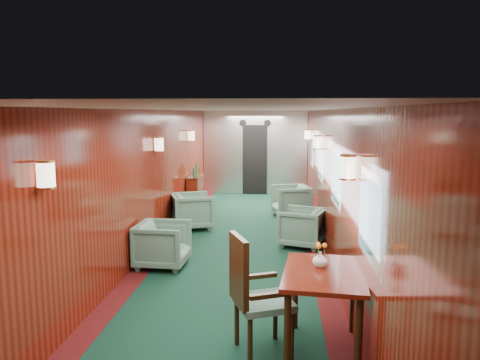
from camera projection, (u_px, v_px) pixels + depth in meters
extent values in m
plane|color=#0E3222|center=(236.00, 255.00, 7.81)|extent=(12.00, 12.00, 0.00)
cube|color=silver|center=(236.00, 113.00, 7.47)|extent=(3.00, 12.00, 0.10)
cube|color=silver|center=(236.00, 112.00, 7.47)|extent=(1.20, 12.00, 0.06)
cube|color=maroon|center=(255.00, 152.00, 13.55)|extent=(3.00, 0.10, 2.40)
cube|color=maroon|center=(146.00, 182.00, 7.76)|extent=(0.10, 12.00, 2.40)
cube|color=maroon|center=(329.00, 185.00, 7.51)|extent=(0.10, 12.00, 2.40)
cube|color=#410D0E|center=(157.00, 252.00, 7.92)|extent=(0.30, 12.00, 0.01)
cube|color=#410D0E|center=(318.00, 256.00, 7.69)|extent=(0.30, 12.00, 0.01)
cube|color=silver|center=(255.00, 153.00, 13.47)|extent=(2.98, 0.12, 2.38)
cube|color=black|center=(255.00, 160.00, 13.42)|extent=(0.70, 0.06, 2.00)
cylinder|color=black|center=(243.00, 123.00, 13.31)|extent=(0.20, 0.04, 0.20)
cylinder|color=black|center=(267.00, 123.00, 13.25)|extent=(0.20, 0.04, 0.20)
cube|color=silver|center=(371.00, 218.00, 4.02)|extent=(0.02, 1.10, 0.80)
cube|color=#466969|center=(370.00, 218.00, 4.02)|extent=(0.01, 0.96, 0.66)
cube|color=silver|center=(336.00, 178.00, 6.49)|extent=(0.02, 1.10, 0.80)
cube|color=#466969|center=(336.00, 178.00, 6.49)|extent=(0.01, 0.96, 0.66)
cube|color=silver|center=(321.00, 160.00, 8.95)|extent=(0.02, 1.10, 0.80)
cube|color=#466969|center=(320.00, 160.00, 8.95)|extent=(0.01, 0.96, 0.66)
cube|color=silver|center=(312.00, 150.00, 11.42)|extent=(0.02, 1.10, 0.80)
cube|color=#466969|center=(312.00, 150.00, 11.42)|extent=(0.01, 0.96, 0.66)
cylinder|color=#FFEDC6|center=(46.00, 174.00, 4.21)|extent=(0.16, 0.16, 0.24)
cylinder|color=gold|center=(47.00, 188.00, 4.23)|extent=(0.17, 0.17, 0.02)
cylinder|color=#FFEDC6|center=(348.00, 167.00, 4.77)|extent=(0.16, 0.16, 0.24)
cylinder|color=gold|center=(348.00, 179.00, 4.79)|extent=(0.17, 0.17, 0.02)
cylinder|color=#FFEDC6|center=(159.00, 144.00, 8.16)|extent=(0.16, 0.16, 0.24)
cylinder|color=gold|center=(159.00, 151.00, 8.17)|extent=(0.17, 0.17, 0.02)
cylinder|color=#FFEDC6|center=(317.00, 142.00, 8.71)|extent=(0.16, 0.16, 0.24)
cylinder|color=gold|center=(317.00, 149.00, 8.73)|extent=(0.17, 0.17, 0.02)
cylinder|color=#FFEDC6|center=(191.00, 136.00, 11.12)|extent=(0.16, 0.16, 0.24)
cylinder|color=gold|center=(191.00, 141.00, 11.13)|extent=(0.17, 0.17, 0.02)
cylinder|color=#FFEDC6|center=(308.00, 135.00, 11.67)|extent=(0.16, 0.16, 0.24)
cylinder|color=gold|center=(308.00, 139.00, 11.69)|extent=(0.17, 0.17, 0.02)
cube|color=maroon|center=(324.00, 273.00, 4.53)|extent=(0.89, 1.18, 0.04)
cylinder|color=black|center=(287.00, 333.00, 4.18)|extent=(0.07, 0.07, 0.79)
cylinder|color=black|center=(359.00, 340.00, 4.07)|extent=(0.07, 0.07, 0.79)
cylinder|color=black|center=(295.00, 293.00, 5.11)|extent=(0.07, 0.07, 0.79)
cylinder|color=black|center=(353.00, 298.00, 4.99)|extent=(0.07, 0.07, 0.79)
cube|color=#224F42|center=(264.00, 302.00, 4.57)|extent=(0.67, 0.67, 0.07)
cube|color=black|center=(239.00, 270.00, 4.45)|extent=(0.23, 0.45, 0.67)
cube|color=#224F42|center=(242.00, 277.00, 4.46)|extent=(0.16, 0.34, 0.40)
cube|color=black|center=(273.00, 295.00, 4.31)|extent=(0.45, 0.23, 0.04)
cube|color=black|center=(255.00, 276.00, 4.79)|extent=(0.45, 0.23, 0.04)
cylinder|color=black|center=(250.00, 342.00, 4.35)|extent=(0.05, 0.05, 0.48)
cylinder|color=black|center=(292.00, 335.00, 4.48)|extent=(0.05, 0.05, 0.48)
cylinder|color=black|center=(237.00, 322.00, 4.75)|extent=(0.05, 0.05, 0.48)
cylinder|color=black|center=(275.00, 317.00, 4.87)|extent=(0.05, 0.05, 0.48)
cube|color=maroon|center=(195.00, 193.00, 11.44)|extent=(0.27, 0.90, 0.81)
cube|color=black|center=(196.00, 176.00, 11.38)|extent=(0.29, 0.92, 0.02)
cylinder|color=#295330|center=(194.00, 173.00, 11.14)|extent=(0.07, 0.07, 0.22)
cylinder|color=#295330|center=(197.00, 170.00, 11.45)|extent=(0.06, 0.06, 0.28)
cylinder|color=gold|center=(198.00, 171.00, 11.63)|extent=(0.08, 0.08, 0.18)
imported|color=silver|center=(320.00, 259.00, 4.64)|extent=(0.17, 0.17, 0.16)
imported|color=#224F42|center=(163.00, 245.00, 7.16)|extent=(0.80, 0.78, 0.70)
imported|color=#224F42|center=(192.00, 211.00, 9.51)|extent=(1.02, 1.01, 0.73)
imported|color=#224F42|center=(302.00, 227.00, 8.25)|extent=(0.95, 0.93, 0.68)
imported|color=#224F42|center=(291.00, 201.00, 10.57)|extent=(0.96, 0.94, 0.72)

